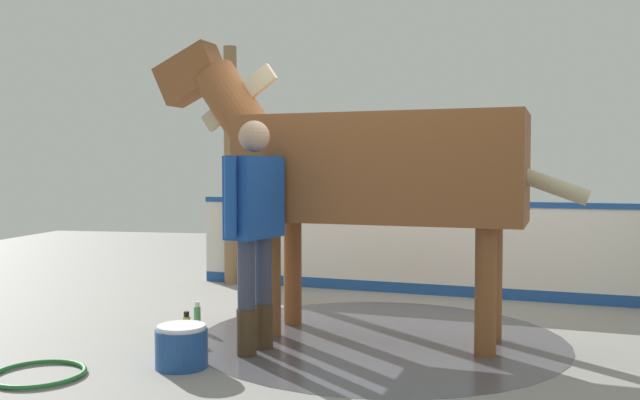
{
  "coord_description": "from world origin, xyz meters",
  "views": [
    {
      "loc": [
        -5.77,
        -0.47,
        1.4
      ],
      "look_at": [
        -0.53,
        0.5,
        1.14
      ],
      "focal_mm": 38.4,
      "sensor_mm": 36.0,
      "label": 1
    }
  ],
  "objects_px": {
    "bottle_spray": "(197,317)",
    "hose_coil": "(38,374)",
    "wash_bucket": "(182,346)",
    "bottle_shampoo": "(187,327)",
    "horse": "(365,167)",
    "handler": "(255,218)"
  },
  "relations": [
    {
      "from": "handler",
      "to": "hose_coil",
      "type": "relative_size",
      "value": 2.82
    },
    {
      "from": "handler",
      "to": "hose_coil",
      "type": "xyz_separation_m",
      "value": [
        -0.85,
        1.26,
        -1.0
      ]
    },
    {
      "from": "bottle_shampoo",
      "to": "hose_coil",
      "type": "distance_m",
      "value": 1.27
    },
    {
      "from": "horse",
      "to": "wash_bucket",
      "type": "bearing_deg",
      "value": 52.57
    },
    {
      "from": "wash_bucket",
      "to": "hose_coil",
      "type": "height_order",
      "value": "wash_bucket"
    },
    {
      "from": "wash_bucket",
      "to": "bottle_shampoo",
      "type": "height_order",
      "value": "wash_bucket"
    },
    {
      "from": "horse",
      "to": "bottle_shampoo",
      "type": "distance_m",
      "value": 1.95
    },
    {
      "from": "wash_bucket",
      "to": "bottle_spray",
      "type": "bearing_deg",
      "value": 15.06
    },
    {
      "from": "horse",
      "to": "bottle_spray",
      "type": "height_order",
      "value": "horse"
    },
    {
      "from": "hose_coil",
      "to": "wash_bucket",
      "type": "bearing_deg",
      "value": -66.63
    },
    {
      "from": "bottle_shampoo",
      "to": "bottle_spray",
      "type": "height_order",
      "value": "bottle_spray"
    },
    {
      "from": "wash_bucket",
      "to": "bottle_shampoo",
      "type": "xyz_separation_m",
      "value": [
        0.73,
        0.25,
        -0.04
      ]
    },
    {
      "from": "horse",
      "to": "hose_coil",
      "type": "height_order",
      "value": "horse"
    },
    {
      "from": "handler",
      "to": "wash_bucket",
      "type": "bearing_deg",
      "value": -111.25
    },
    {
      "from": "horse",
      "to": "bottle_shampoo",
      "type": "relative_size",
      "value": 15.86
    },
    {
      "from": "handler",
      "to": "bottle_shampoo",
      "type": "xyz_separation_m",
      "value": [
        0.25,
        0.65,
        -0.91
      ]
    },
    {
      "from": "handler",
      "to": "bottle_shampoo",
      "type": "bearing_deg",
      "value": 176.85
    },
    {
      "from": "wash_bucket",
      "to": "bottle_shampoo",
      "type": "bearing_deg",
      "value": 19.04
    },
    {
      "from": "bottle_spray",
      "to": "hose_coil",
      "type": "distance_m",
      "value": 1.55
    },
    {
      "from": "handler",
      "to": "wash_bucket",
      "type": "relative_size",
      "value": 4.78
    },
    {
      "from": "bottle_spray",
      "to": "hose_coil",
      "type": "relative_size",
      "value": 0.39
    },
    {
      "from": "horse",
      "to": "bottle_shampoo",
      "type": "bearing_deg",
      "value": 23.48
    }
  ]
}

